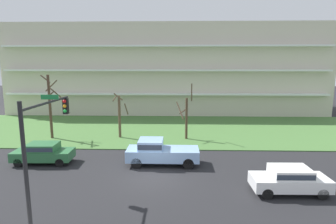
# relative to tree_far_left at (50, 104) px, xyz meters

# --- Properties ---
(ground) EXTENTS (160.00, 160.00, 0.00)m
(ground) POSITION_rel_tree_far_left_xyz_m (11.10, -9.60, -3.56)
(ground) COLOR #232326
(grass_lawn_strip) EXTENTS (80.00, 16.00, 0.08)m
(grass_lawn_strip) POSITION_rel_tree_far_left_xyz_m (11.10, 4.40, -3.52)
(grass_lawn_strip) COLOR #477238
(grass_lawn_strip) RESTS_ON ground
(apartment_building) EXTENTS (47.52, 14.05, 13.36)m
(apartment_building) POSITION_rel_tree_far_left_xyz_m (11.10, 18.95, 3.12)
(apartment_building) COLOR beige
(apartment_building) RESTS_ON ground
(tree_far_left) EXTENTS (1.79, 1.84, 6.51)m
(tree_far_left) POSITION_rel_tree_far_left_xyz_m (0.00, 0.00, 0.00)
(tree_far_left) COLOR #4C3828
(tree_far_left) RESTS_ON ground
(tree_left) EXTENTS (1.42, 1.54, 4.70)m
(tree_left) POSITION_rel_tree_far_left_xyz_m (6.89, 0.44, -1.14)
(tree_left) COLOR brown
(tree_left) RESTS_ON ground
(tree_center) EXTENTS (1.63, 1.79, 5.69)m
(tree_center) POSITION_rel_tree_far_left_xyz_m (13.64, 0.07, -1.13)
(tree_center) COLOR #4C3828
(tree_center) RESTS_ON ground
(sedan_white_near_left) EXTENTS (4.43, 1.87, 1.57)m
(sedan_white_near_left) POSITION_rel_tree_far_left_xyz_m (19.32, -11.60, -2.68)
(sedan_white_near_left) COLOR white
(sedan_white_near_left) RESTS_ON ground
(pickup_blue_center_left) EXTENTS (5.40, 2.01, 1.95)m
(pickup_blue_center_left) POSITION_rel_tree_far_left_xyz_m (11.40, -7.10, -2.54)
(pickup_blue_center_left) COLOR #8CB2E0
(pickup_blue_center_left) RESTS_ON ground
(sedan_green_center_right) EXTENTS (4.47, 1.97, 1.57)m
(sedan_green_center_right) POSITION_rel_tree_far_left_xyz_m (2.47, -7.10, -2.68)
(sedan_green_center_right) COLOR #2D6B3D
(sedan_green_center_right) RESTS_ON ground
(traffic_signal_mast) EXTENTS (0.90, 5.03, 6.03)m
(traffic_signal_mast) POSITION_rel_tree_far_left_xyz_m (6.28, -14.49, 0.57)
(traffic_signal_mast) COLOR black
(traffic_signal_mast) RESTS_ON ground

